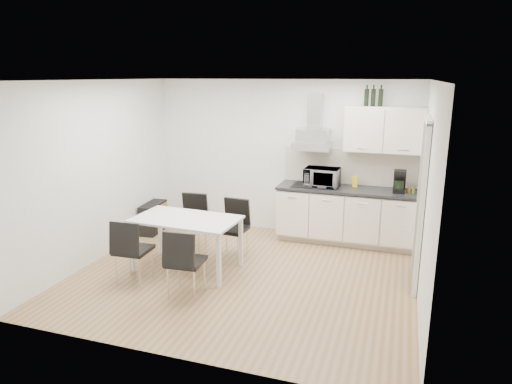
% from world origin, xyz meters
% --- Properties ---
extents(ground, '(4.50, 4.50, 0.00)m').
position_xyz_m(ground, '(0.00, 0.00, 0.00)').
color(ground, '#A1825A').
rests_on(ground, ground).
extents(wall_back, '(4.50, 0.10, 2.60)m').
position_xyz_m(wall_back, '(0.00, 2.00, 1.30)').
color(wall_back, white).
rests_on(wall_back, ground).
extents(wall_front, '(4.50, 0.10, 2.60)m').
position_xyz_m(wall_front, '(0.00, -2.00, 1.30)').
color(wall_front, white).
rests_on(wall_front, ground).
extents(wall_left, '(0.10, 4.00, 2.60)m').
position_xyz_m(wall_left, '(-2.25, 0.00, 1.30)').
color(wall_left, white).
rests_on(wall_left, ground).
extents(wall_right, '(0.10, 4.00, 2.60)m').
position_xyz_m(wall_right, '(2.25, 0.00, 1.30)').
color(wall_right, white).
rests_on(wall_right, ground).
extents(ceiling, '(4.50, 4.50, 0.00)m').
position_xyz_m(ceiling, '(0.00, 0.00, 2.60)').
color(ceiling, white).
rests_on(ceiling, wall_back).
extents(doorway, '(0.08, 1.04, 2.10)m').
position_xyz_m(doorway, '(2.21, 0.55, 1.05)').
color(doorway, white).
rests_on(doorway, ground).
extents(kitchenette, '(2.22, 0.64, 2.52)m').
position_xyz_m(kitchenette, '(1.19, 1.73, 0.83)').
color(kitchenette, beige).
rests_on(kitchenette, ground).
extents(dining_table, '(1.48, 0.90, 0.75)m').
position_xyz_m(dining_table, '(-0.83, -0.05, 0.67)').
color(dining_table, white).
rests_on(dining_table, ground).
extents(chair_far_left, '(0.49, 0.54, 0.88)m').
position_xyz_m(chair_far_left, '(-1.08, 0.60, 0.44)').
color(chair_far_left, black).
rests_on(chair_far_left, ground).
extents(chair_far_right, '(0.47, 0.53, 0.88)m').
position_xyz_m(chair_far_right, '(-0.37, 0.52, 0.44)').
color(chair_far_right, black).
rests_on(chair_far_right, ground).
extents(chair_near_left, '(0.46, 0.52, 0.88)m').
position_xyz_m(chair_near_left, '(-1.30, -0.65, 0.44)').
color(chair_near_left, black).
rests_on(chair_near_left, ground).
extents(chair_near_right, '(0.47, 0.53, 0.88)m').
position_xyz_m(chair_near_right, '(-0.47, -0.79, 0.44)').
color(chair_near_right, black).
rests_on(chair_near_right, ground).
extents(guitar_amp, '(0.31, 0.64, 0.52)m').
position_xyz_m(guitar_amp, '(-2.10, 1.20, 0.26)').
color(guitar_amp, black).
rests_on(guitar_amp, ground).
extents(floor_speaker, '(0.22, 0.21, 0.30)m').
position_xyz_m(floor_speaker, '(-1.52, 1.90, 0.15)').
color(floor_speaker, black).
rests_on(floor_speaker, ground).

